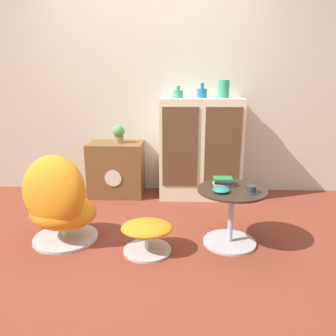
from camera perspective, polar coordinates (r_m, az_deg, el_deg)
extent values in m
plane|color=brown|center=(2.90, -5.25, -12.66)|extent=(12.00, 12.00, 0.00)
cube|color=beige|center=(3.99, -3.04, 14.52)|extent=(6.40, 0.06, 2.60)
cube|color=beige|center=(3.81, 5.59, 3.41)|extent=(0.92, 0.45, 1.15)
cube|color=brown|center=(3.56, 2.12, 3.58)|extent=(0.39, 0.01, 0.87)
cube|color=brown|center=(3.59, 9.51, 3.48)|extent=(0.39, 0.01, 0.87)
cube|color=brown|center=(3.94, -8.95, -0.14)|extent=(0.63, 0.44, 0.63)
cylinder|color=beige|center=(3.75, -9.55, -1.80)|extent=(0.19, 0.01, 0.19)
cylinder|color=#B7B7BC|center=(3.06, -17.36, -11.49)|extent=(0.55, 0.55, 0.02)
cylinder|color=#B7B7BC|center=(3.04, -17.45, -10.50)|extent=(0.06, 0.06, 0.09)
ellipsoid|color=orange|center=(2.97, -17.73, -7.30)|extent=(0.69, 0.63, 0.27)
ellipsoid|color=orange|center=(2.81, -19.36, -3.75)|extent=(0.65, 0.50, 0.62)
cylinder|color=#B7B7BC|center=(2.75, -3.60, -14.05)|extent=(0.39, 0.39, 0.02)
cylinder|color=#B7B7BC|center=(2.71, -3.63, -12.57)|extent=(0.04, 0.04, 0.14)
ellipsoid|color=orange|center=(2.66, -3.67, -10.37)|extent=(0.42, 0.36, 0.09)
cylinder|color=#B7B7BC|center=(2.91, 10.64, -12.52)|extent=(0.45, 0.45, 0.02)
cylinder|color=#B7B7BC|center=(2.81, 10.88, -8.28)|extent=(0.04, 0.04, 0.45)
cylinder|color=#332319|center=(2.73, 11.12, -3.78)|extent=(0.57, 0.57, 0.02)
cylinder|color=#2D8E6B|center=(3.72, 1.77, 12.76)|extent=(0.11, 0.11, 0.08)
cylinder|color=#2D8E6B|center=(3.72, 1.77, 13.76)|extent=(0.04, 0.04, 0.05)
cylinder|color=#196699|center=(3.73, 5.94, 12.83)|extent=(0.11, 0.11, 0.10)
cylinder|color=#196699|center=(3.73, 5.97, 14.07)|extent=(0.04, 0.04, 0.06)
cylinder|color=#2D8E6B|center=(3.75, 9.67, 13.42)|extent=(0.12, 0.12, 0.19)
cylinder|color=#996B4C|center=(3.85, -8.54, 4.93)|extent=(0.11, 0.11, 0.07)
sphere|color=#478E47|center=(3.84, -8.60, 6.33)|extent=(0.14, 0.14, 0.14)
cylinder|color=#2D2D33|center=(2.68, 14.28, -4.07)|extent=(0.12, 0.12, 0.01)
cylinder|color=#2D2D33|center=(2.67, 14.31, -3.57)|extent=(0.08, 0.08, 0.06)
cube|color=beige|center=(2.80, 9.55, -2.78)|extent=(0.16, 0.13, 0.02)
cube|color=black|center=(2.79, 9.69, -2.37)|extent=(0.17, 0.14, 0.02)
cube|color=#237038|center=(2.79, 9.54, -1.90)|extent=(0.16, 0.12, 0.02)
ellipsoid|color=#1E7A70|center=(2.63, 9.24, -3.79)|extent=(0.14, 0.14, 0.04)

